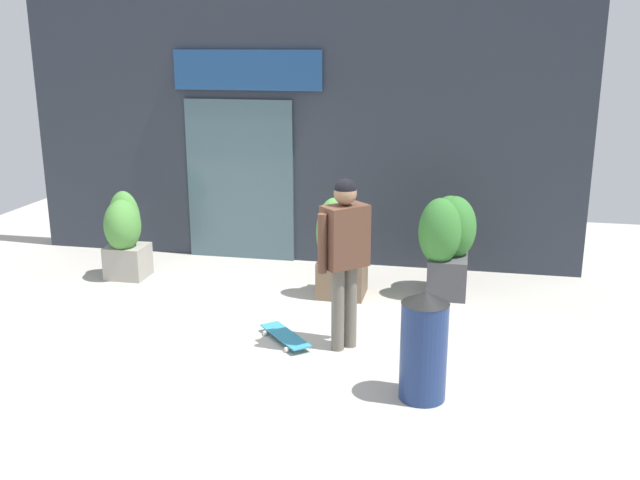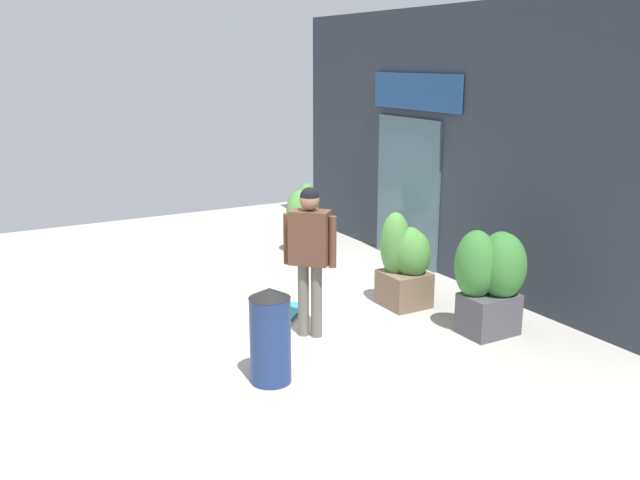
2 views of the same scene
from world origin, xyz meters
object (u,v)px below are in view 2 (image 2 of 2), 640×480
object	(u,v)px
planter_box_mid	(405,261)
planter_box_left	(305,217)
trash_bin	(270,335)
skateboard	(288,313)
planter_box_right	(493,274)
skateboarder	(310,246)

from	to	relation	value
planter_box_mid	planter_box_left	bearing A→B (deg)	178.06
planter_box_mid	trash_bin	world-z (taller)	planter_box_mid
skateboard	planter_box_mid	world-z (taller)	planter_box_mid
skateboard	planter_box_right	world-z (taller)	planter_box_right
skateboarder	trash_bin	world-z (taller)	skateboarder
trash_bin	planter_box_mid	bearing A→B (deg)	114.64
planter_box_right	trash_bin	distance (m)	2.85
skateboarder	planter_box_left	size ratio (longest dim) A/B	1.52
planter_box_right	trash_bin	world-z (taller)	planter_box_right
skateboard	planter_box_mid	size ratio (longest dim) A/B	0.58
planter_box_left	planter_box_right	size ratio (longest dim) A/B	0.93
planter_box_left	planter_box_right	distance (m)	4.23
trash_bin	skateboard	bearing A→B (deg)	147.45
skateboarder	skateboard	bearing A→B (deg)	42.28
skateboarder	planter_box_right	world-z (taller)	skateboarder
planter_box_right	trash_bin	xyz separation A→B (m)	(-0.11, -2.83, -0.23)
planter_box_mid	skateboard	bearing A→B (deg)	-102.72
skateboard	planter_box_left	bearing A→B (deg)	15.95
planter_box_left	planter_box_right	xyz separation A→B (m)	(4.23, 0.23, 0.12)
skateboard	planter_box_mid	bearing A→B (deg)	-54.55
planter_box_right	planter_box_mid	size ratio (longest dim) A/B	1.00
planter_box_left	trash_bin	world-z (taller)	planter_box_left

